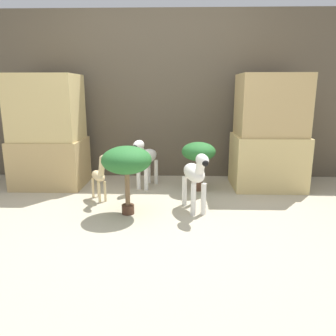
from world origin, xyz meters
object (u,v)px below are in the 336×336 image
potted_palm_back (199,153)px  zebra_left (146,157)px  zebra_right (195,174)px  giraffe_figurine (100,174)px  potted_palm_front (127,161)px

potted_palm_back → zebra_left: bearing=170.0°
zebra_right → potted_palm_back: bearing=83.9°
zebra_right → potted_palm_back: (0.07, 0.70, 0.08)m
zebra_right → zebra_left: (-0.56, 0.81, 0.00)m
zebra_left → giraffe_figurine: size_ratio=1.16×
zebra_right → potted_palm_back: 0.71m
potted_palm_front → potted_palm_back: (0.73, 0.79, -0.07)m
giraffe_figurine → potted_palm_front: size_ratio=0.80×
zebra_left → giraffe_figurine: (-0.45, -0.52, -0.08)m
giraffe_figurine → potted_palm_back: size_ratio=0.91×
zebra_right → potted_palm_front: bearing=-172.0°
giraffe_figurine → potted_palm_front: potted_palm_front is taller
potted_palm_front → giraffe_figurine: bearing=133.1°
zebra_right → zebra_left: same height
giraffe_figurine → potted_palm_front: bearing=-46.9°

